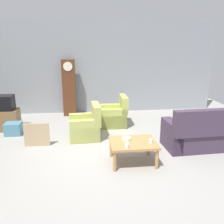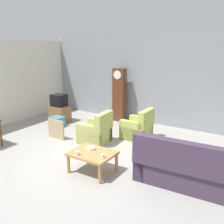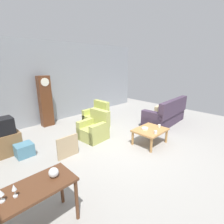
{
  "view_description": "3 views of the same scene",
  "coord_description": "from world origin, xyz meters",
  "px_view_note": "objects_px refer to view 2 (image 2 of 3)",
  "views": [
    {
      "loc": [
        -0.48,
        -5.0,
        2.41
      ],
      "look_at": [
        0.15,
        0.68,
        0.78
      ],
      "focal_mm": 38.11,
      "sensor_mm": 36.0,
      "label": 1
    },
    {
      "loc": [
        3.61,
        -4.69,
        2.8
      ],
      "look_at": [
        0.15,
        0.79,
        1.04
      ],
      "focal_mm": 41.08,
      "sensor_mm": 36.0,
      "label": 2
    },
    {
      "loc": [
        -3.68,
        -3.04,
        2.41
      ],
      "look_at": [
        -0.25,
        0.4,
        0.97
      ],
      "focal_mm": 27.07,
      "sensor_mm": 36.0,
      "label": 3
    }
  ],
  "objects_px": {
    "bowl_white_stacked": "(91,148)",
    "armchair_olive_near": "(96,132)",
    "tv_stand_cabinet": "(60,114)",
    "grandfather_clock": "(119,95)",
    "coffee_table_wood": "(92,155)",
    "cup_blue_rimmed": "(78,153)",
    "couch_floral": "(188,170)",
    "armchair_olive_far": "(138,129)",
    "cup_white_porcelain": "(103,156)",
    "storage_box_blue": "(57,122)",
    "tv_crt": "(59,100)",
    "framed_picture_leaning": "(56,129)"
  },
  "relations": [
    {
      "from": "tv_stand_cabinet",
      "to": "coffee_table_wood",
      "type": "bearing_deg",
      "value": -36.33
    },
    {
      "from": "couch_floral",
      "to": "bowl_white_stacked",
      "type": "relative_size",
      "value": 11.06
    },
    {
      "from": "tv_stand_cabinet",
      "to": "storage_box_blue",
      "type": "height_order",
      "value": "tv_stand_cabinet"
    },
    {
      "from": "storage_box_blue",
      "to": "bowl_white_stacked",
      "type": "relative_size",
      "value": 2.24
    },
    {
      "from": "cup_white_porcelain",
      "to": "storage_box_blue",
      "type": "bearing_deg",
      "value": 148.16
    },
    {
      "from": "armchair_olive_far",
      "to": "coffee_table_wood",
      "type": "distance_m",
      "value": 2.42
    },
    {
      "from": "tv_stand_cabinet",
      "to": "bowl_white_stacked",
      "type": "height_order",
      "value": "tv_stand_cabinet"
    },
    {
      "from": "coffee_table_wood",
      "to": "storage_box_blue",
      "type": "bearing_deg",
      "value": 146.57
    },
    {
      "from": "framed_picture_leaning",
      "to": "storage_box_blue",
      "type": "distance_m",
      "value": 1.18
    },
    {
      "from": "storage_box_blue",
      "to": "tv_crt",
      "type": "bearing_deg",
      "value": 123.8
    },
    {
      "from": "framed_picture_leaning",
      "to": "cup_white_porcelain",
      "type": "relative_size",
      "value": 7.19
    },
    {
      "from": "couch_floral",
      "to": "armchair_olive_far",
      "type": "relative_size",
      "value": 2.32
    },
    {
      "from": "couch_floral",
      "to": "grandfather_clock",
      "type": "distance_m",
      "value": 4.74
    },
    {
      "from": "armchair_olive_near",
      "to": "storage_box_blue",
      "type": "bearing_deg",
      "value": 166.4
    },
    {
      "from": "armchair_olive_near",
      "to": "framed_picture_leaning",
      "type": "xyz_separation_m",
      "value": [
        -1.2,
        -0.38,
        -0.01
      ]
    },
    {
      "from": "coffee_table_wood",
      "to": "cup_white_porcelain",
      "type": "distance_m",
      "value": 0.38
    },
    {
      "from": "couch_floral",
      "to": "armchair_olive_near",
      "type": "xyz_separation_m",
      "value": [
        -2.93,
        0.93,
        -0.05
      ]
    },
    {
      "from": "coffee_table_wood",
      "to": "armchair_olive_far",
      "type": "bearing_deg",
      "value": 92.11
    },
    {
      "from": "cup_white_porcelain",
      "to": "tv_crt",
      "type": "bearing_deg",
      "value": 145.31
    },
    {
      "from": "bowl_white_stacked",
      "to": "armchair_olive_near",
      "type": "bearing_deg",
      "value": 121.85
    },
    {
      "from": "couch_floral",
      "to": "framed_picture_leaning",
      "type": "bearing_deg",
      "value": 172.42
    },
    {
      "from": "armchair_olive_far",
      "to": "bowl_white_stacked",
      "type": "bearing_deg",
      "value": -90.8
    },
    {
      "from": "grandfather_clock",
      "to": "tv_stand_cabinet",
      "type": "bearing_deg",
      "value": -143.17
    },
    {
      "from": "storage_box_blue",
      "to": "bowl_white_stacked",
      "type": "xyz_separation_m",
      "value": [
        2.84,
        -1.84,
        0.32
      ]
    },
    {
      "from": "grandfather_clock",
      "to": "armchair_olive_near",
      "type": "bearing_deg",
      "value": -76.25
    },
    {
      "from": "tv_stand_cabinet",
      "to": "bowl_white_stacked",
      "type": "relative_size",
      "value": 3.52
    },
    {
      "from": "armchair_olive_near",
      "to": "tv_crt",
      "type": "xyz_separation_m",
      "value": [
        -2.29,
        0.92,
        0.5
      ]
    },
    {
      "from": "cup_white_porcelain",
      "to": "cup_blue_rimmed",
      "type": "xyz_separation_m",
      "value": [
        -0.53,
        -0.19,
        0.0
      ]
    },
    {
      "from": "tv_stand_cabinet",
      "to": "cup_blue_rimmed",
      "type": "bearing_deg",
      "value": -41.06
    },
    {
      "from": "tv_stand_cabinet",
      "to": "armchair_olive_far",
      "type": "bearing_deg",
      "value": 0.37
    },
    {
      "from": "armchair_olive_far",
      "to": "grandfather_clock",
      "type": "distance_m",
      "value": 2.03
    },
    {
      "from": "armchair_olive_near",
      "to": "storage_box_blue",
      "type": "distance_m",
      "value": 2.06
    },
    {
      "from": "armchair_olive_near",
      "to": "tv_crt",
      "type": "bearing_deg",
      "value": 158.07
    },
    {
      "from": "armchair_olive_far",
      "to": "framed_picture_leaning",
      "type": "distance_m",
      "value": 2.46
    },
    {
      "from": "armchair_olive_near",
      "to": "cup_white_porcelain",
      "type": "relative_size",
      "value": 11.03
    },
    {
      "from": "coffee_table_wood",
      "to": "cup_blue_rimmed",
      "type": "xyz_separation_m",
      "value": [
        -0.18,
        -0.29,
        0.11
      ]
    },
    {
      "from": "armchair_olive_far",
      "to": "tv_crt",
      "type": "xyz_separation_m",
      "value": [
        -3.17,
        -0.02,
        0.5
      ]
    },
    {
      "from": "framed_picture_leaning",
      "to": "storage_box_blue",
      "type": "relative_size",
      "value": 1.39
    },
    {
      "from": "tv_crt",
      "to": "coffee_table_wood",
      "type": "bearing_deg",
      "value": -36.33
    },
    {
      "from": "cup_blue_rimmed",
      "to": "bowl_white_stacked",
      "type": "bearing_deg",
      "value": 81.96
    },
    {
      "from": "armchair_olive_near",
      "to": "coffee_table_wood",
      "type": "distance_m",
      "value": 1.76
    },
    {
      "from": "armchair_olive_far",
      "to": "storage_box_blue",
      "type": "bearing_deg",
      "value": -170.91
    },
    {
      "from": "bowl_white_stacked",
      "to": "armchair_olive_far",
      "type": "bearing_deg",
      "value": 89.2
    },
    {
      "from": "cup_white_porcelain",
      "to": "bowl_white_stacked",
      "type": "bearing_deg",
      "value": 155.69
    },
    {
      "from": "coffee_table_wood",
      "to": "tv_stand_cabinet",
      "type": "xyz_separation_m",
      "value": [
        -3.25,
        2.39,
        -0.1
      ]
    },
    {
      "from": "coffee_table_wood",
      "to": "cup_blue_rimmed",
      "type": "relative_size",
      "value": 10.54
    },
    {
      "from": "couch_floral",
      "to": "framed_picture_leaning",
      "type": "xyz_separation_m",
      "value": [
        -4.13,
        0.55,
        -0.06
      ]
    },
    {
      "from": "tv_crt",
      "to": "grandfather_clock",
      "type": "bearing_deg",
      "value": 36.83
    },
    {
      "from": "cup_blue_rimmed",
      "to": "bowl_white_stacked",
      "type": "relative_size",
      "value": 0.47
    },
    {
      "from": "coffee_table_wood",
      "to": "tv_crt",
      "type": "distance_m",
      "value": 4.06
    }
  ]
}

